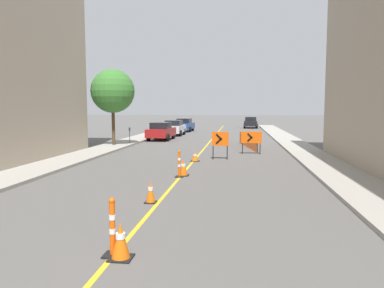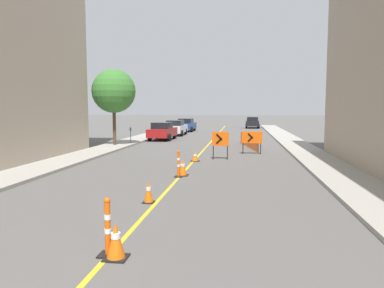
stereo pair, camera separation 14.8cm
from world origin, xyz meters
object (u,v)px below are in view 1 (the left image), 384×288
Objects in this scene: traffic_cone_third at (151,192)px; arrow_barricade_secondary at (251,138)px; parked_car_curb_near at (161,131)px; parked_car_curb_mid at (174,128)px; delineator_post_front at (113,231)px; traffic_cone_fifth at (195,157)px; parked_car_curb_far at (184,125)px; street_tree_left_near at (113,91)px; delineator_post_rear at (179,166)px; traffic_cone_second at (121,241)px; arrow_barricade_primary at (220,140)px; parked_car_opposite_side at (251,122)px; parking_meter_far_curb at (130,132)px; traffic_cone_fourth at (183,167)px.

traffic_cone_third is 0.48× the size of arrow_barricade_secondary.
parked_car_curb_near and parked_car_curb_mid have the same top height.
traffic_cone_fifth is at bearing 89.56° from delineator_post_front.
street_tree_left_near is at bearing -94.92° from parked_car_curb_far.
parked_car_curb_far is (-4.23, 25.27, 0.55)m from traffic_cone_fifth.
traffic_cone_fifth is 13.77m from parked_car_curb_near.
street_tree_left_near is at bearing 120.33° from delineator_post_rear.
parked_car_curb_near reaches higher than arrow_barricade_secondary.
traffic_cone_second is 13.21m from traffic_cone_fifth.
parked_car_opposite_side is (2.73, 33.28, -0.28)m from arrow_barricade_primary.
arrow_barricade_secondary is at bearing -48.01° from parked_car_curb_near.
delineator_post_rear is 0.73× the size of arrow_barricade_primary.
parked_car_opposite_side is at bearing 87.62° from arrow_barricade_primary.
parked_car_curb_near is 3.53× the size of parking_meter_far_curb.
traffic_cone_fifth is 19.15m from parked_car_curb_mid.
parking_meter_far_curb is (-5.91, 12.76, 0.54)m from delineator_post_rear.
street_tree_left_near reaches higher than traffic_cone_third.
parked_car_curb_mid is at bearing 81.06° from parking_meter_far_curb.
parked_car_curb_mid is 12.43m from street_tree_left_near.
delineator_post_rear reaches higher than traffic_cone_second.
parked_car_curb_near is 1.00× the size of parked_car_curb_far.
parked_car_curb_mid is at bearing -87.77° from parked_car_curb_far.
traffic_cone_third is 22.37m from parked_car_curb_near.
delineator_post_front is at bearing -93.21° from parked_car_opposite_side.
delineator_post_front is at bearing 149.09° from traffic_cone_second.
parking_meter_far_curb is at bearing 108.51° from traffic_cone_third.
traffic_cone_fourth is at bearing -94.21° from parked_car_opposite_side.
parked_car_curb_far reaches higher than arrow_barricade_secondary.
arrow_barricade_secondary is 22.94m from parked_car_curb_far.
arrow_barricade_secondary is (3.12, 3.54, 0.75)m from traffic_cone_fifth.
traffic_cone_second is 38.73m from parked_car_curb_far.
parked_car_opposite_side is (4.36, 43.17, 0.46)m from traffic_cone_third.
parked_car_curb_far is (-5.54, 24.37, -0.28)m from arrow_barricade_primary.
parked_car_curb_far reaches higher than delineator_post_rear.
traffic_cone_third is at bearing 93.12° from delineator_post_front.
delineator_post_front is at bearing -86.88° from traffic_cone_third.
parked_car_opposite_side is at bearing 90.83° from arrow_barricade_secondary.
delineator_post_rear is at bearing 87.28° from traffic_cone_third.
traffic_cone_fourth is 0.63× the size of delineator_post_rear.
arrow_barricade_primary reaches higher than traffic_cone_fifth.
parking_meter_far_curb is at bearing 138.01° from arrow_barricade_primary.
parking_meter_far_curb is (-6.02, 12.38, 0.67)m from traffic_cone_fourth.
parked_car_curb_near reaches higher than traffic_cone_fourth.
parked_car_curb_far reaches higher than parking_meter_far_curb.
parked_car_opposite_side is (8.27, 8.92, 0.00)m from parked_car_curb_far.
traffic_cone_fifth is 0.33× the size of arrow_barricade_primary.
traffic_cone_fourth reaches higher than traffic_cone_fifth.
delineator_post_rear is at bearing -94.32° from parked_car_opposite_side.
street_tree_left_near reaches higher than traffic_cone_fifth.
street_tree_left_near is at bearing -100.36° from parked_car_curb_mid.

